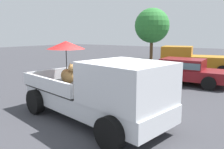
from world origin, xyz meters
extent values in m
plane|color=#38383D|center=(0.00, 0.00, 0.00)|extent=(80.00, 80.00, 0.00)
cylinder|color=black|center=(1.89, 0.67, 0.40)|extent=(0.84, 0.41, 0.80)
cylinder|color=black|center=(1.56, -1.26, 0.40)|extent=(0.84, 0.41, 0.80)
cylinder|color=black|center=(-1.56, 1.26, 0.40)|extent=(0.84, 0.41, 0.80)
cylinder|color=black|center=(-1.89, -0.67, 0.40)|extent=(0.84, 0.41, 0.80)
cube|color=silver|center=(0.00, 0.00, 0.57)|extent=(5.23, 2.63, 0.50)
cube|color=silver|center=(1.38, -0.24, 1.36)|extent=(2.39, 2.19, 1.08)
cube|color=#4C606B|center=(2.36, -0.41, 1.56)|extent=(0.35, 1.71, 0.64)
cube|color=black|center=(-1.13, 0.20, 0.85)|extent=(3.07, 2.29, 0.06)
cube|color=silver|center=(-0.98, 1.10, 1.08)|extent=(2.78, 0.58, 0.40)
cube|color=silver|center=(-1.29, -0.71, 1.08)|extent=(2.78, 0.58, 0.40)
cube|color=silver|center=(-2.46, 0.43, 1.08)|extent=(0.41, 1.83, 0.40)
ellipsoid|color=olive|center=(-1.44, 0.38, 1.14)|extent=(0.72, 0.43, 0.52)
sphere|color=olive|center=(-1.14, 0.33, 1.46)|extent=(0.32, 0.32, 0.28)
cone|color=olive|center=(-1.13, 0.41, 1.60)|extent=(0.10, 0.10, 0.12)
cone|color=olive|center=(-1.15, 0.25, 1.60)|extent=(0.10, 0.10, 0.12)
cylinder|color=black|center=(-1.59, 0.50, 1.50)|extent=(0.03, 0.03, 1.25)
cone|color=red|center=(-1.59, 0.50, 2.23)|extent=(1.54, 1.54, 0.28)
cylinder|color=black|center=(-1.01, 8.93, 0.38)|extent=(0.80, 0.42, 0.76)
cylinder|color=black|center=(-1.43, 10.79, 0.38)|extent=(0.80, 0.42, 0.76)
cylinder|color=black|center=(2.11, 9.63, 0.38)|extent=(0.80, 0.42, 0.76)
cylinder|color=black|center=(1.70, 11.48, 0.38)|extent=(0.80, 0.42, 0.76)
cube|color=#B27219|center=(0.34, 10.21, 0.55)|extent=(5.08, 2.80, 0.50)
cube|color=#B27219|center=(-0.83, 9.95, 1.30)|extent=(2.24, 2.17, 1.00)
cube|color=#B27219|center=(1.32, 10.42, 1.00)|extent=(3.03, 2.34, 0.40)
cylinder|color=black|center=(2.01, 7.70, 0.33)|extent=(0.67, 0.26, 0.66)
cylinder|color=black|center=(2.11, 5.95, 0.33)|extent=(0.67, 0.26, 0.66)
cylinder|color=black|center=(-0.68, 7.55, 0.33)|extent=(0.67, 0.26, 0.66)
cylinder|color=black|center=(-0.59, 5.80, 0.33)|extent=(0.67, 0.26, 0.66)
cube|color=maroon|center=(0.71, 6.75, 0.55)|extent=(4.39, 1.99, 0.52)
cube|color=maroon|center=(0.61, 6.74, 1.05)|extent=(2.18, 1.71, 0.56)
cube|color=#4C606B|center=(0.61, 6.74, 1.05)|extent=(2.13, 1.79, 0.32)
cylinder|color=brown|center=(-5.91, 16.71, 1.12)|extent=(0.32, 0.32, 2.23)
sphere|color=#2D7A33|center=(-5.91, 16.71, 3.47)|extent=(3.53, 3.53, 3.53)
camera|label=1|loc=(4.35, -5.18, 2.60)|focal=36.53mm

